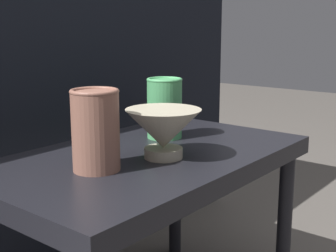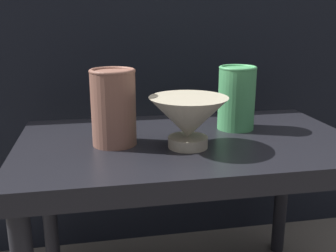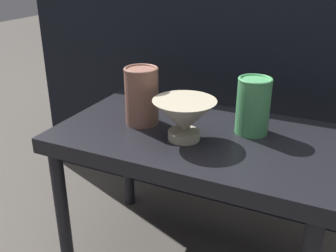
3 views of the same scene
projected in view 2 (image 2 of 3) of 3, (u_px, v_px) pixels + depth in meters
table at (188, 161)px, 0.84m from camera, size 0.70×0.42×0.41m
couch_backdrop at (150, 86)px, 1.35m from camera, size 1.54×0.50×0.86m
bowl at (188, 119)px, 0.76m from camera, size 0.15×0.15×0.10m
vase_textured_left at (114, 106)px, 0.77m from camera, size 0.09×0.09×0.15m
vase_colorful_right at (237, 97)px, 0.88m from camera, size 0.08×0.08×0.14m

